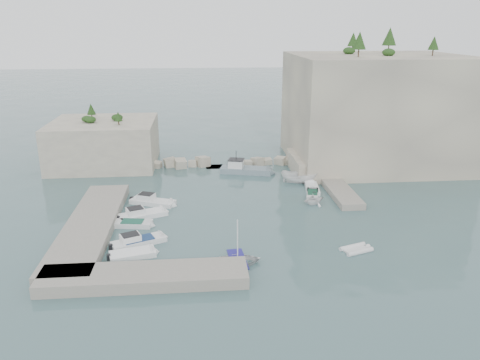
{
  "coord_description": "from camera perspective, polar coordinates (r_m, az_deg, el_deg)",
  "views": [
    {
      "loc": [
        -4.85,
        -49.02,
        21.41
      ],
      "look_at": [
        0.0,
        6.0,
        3.0
      ],
      "focal_mm": 35.0,
      "sensor_mm": 36.0,
      "label": 1
    }
  ],
  "objects": [
    {
      "name": "tender_east_d",
      "position": [
        66.91,
        7.2,
        -0.38
      ],
      "size": [
        5.53,
        3.52,
        2.0
      ],
      "primitive_type": "imported",
      "rotation": [
        0.0,
        0.0,
        1.24
      ],
      "color": "white",
      "rests_on": "ground"
    },
    {
      "name": "quay_south",
      "position": [
        42.37,
        -11.58,
        -11.48
      ],
      "size": [
        18.0,
        4.0,
        1.1
      ],
      "primitive_type": "cube",
      "color": "#9E9689",
      "rests_on": "ground"
    },
    {
      "name": "ledge_east",
      "position": [
        65.28,
        11.57,
        -0.73
      ],
      "size": [
        3.0,
        16.0,
        0.8
      ],
      "primitive_type": "cube",
      "color": "#9E9689",
      "rests_on": "ground"
    },
    {
      "name": "rowboat",
      "position": [
        44.7,
        -0.3,
        -10.19
      ],
      "size": [
        4.74,
        3.58,
        0.93
      ],
      "primitive_type": "imported",
      "rotation": [
        0.0,
        0.0,
        1.66
      ],
      "color": "silver",
      "rests_on": "ground"
    },
    {
      "name": "outcrop_west",
      "position": [
        77.65,
        -16.19,
        4.36
      ],
      "size": [
        16.0,
        14.0,
        7.0
      ],
      "primitive_type": "cube",
      "color": "beige",
      "rests_on": "ground"
    },
    {
      "name": "motorboat_a",
      "position": [
        59.74,
        -10.57,
        -2.9
      ],
      "size": [
        6.5,
        4.05,
        1.4
      ],
      "primitive_type": null,
      "rotation": [
        0.0,
        0.0,
        -0.38
      ],
      "color": "white",
      "rests_on": "ground"
    },
    {
      "name": "motorboat_b",
      "position": [
        56.05,
        -11.74,
        -4.43
      ],
      "size": [
        6.4,
        4.17,
        1.4
      ],
      "primitive_type": null,
      "rotation": [
        0.0,
        0.0,
        0.39
      ],
      "color": "white",
      "rests_on": "ground"
    },
    {
      "name": "ground",
      "position": [
        53.71,
        0.56,
        -5.06
      ],
      "size": [
        400.0,
        400.0,
        0.0
      ],
      "primitive_type": "plane",
      "color": "#456567",
      "rests_on": "ground"
    },
    {
      "name": "inflatable_dinghy",
      "position": [
        48.45,
        13.96,
        -8.38
      ],
      "size": [
        3.57,
        2.56,
        0.44
      ],
      "primitive_type": null,
      "rotation": [
        0.0,
        0.0,
        0.34
      ],
      "color": "silver",
      "rests_on": "ground"
    },
    {
      "name": "motorboat_e",
      "position": [
        47.13,
        -12.93,
        -9.09
      ],
      "size": [
        5.1,
        3.1,
        0.7
      ],
      "primitive_type": null,
      "rotation": [
        0.0,
        0.0,
        0.26
      ],
      "color": "white",
      "rests_on": "ground"
    },
    {
      "name": "motorboat_d",
      "position": [
        49.49,
        -12.22,
        -7.65
      ],
      "size": [
        6.25,
        4.11,
        1.4
      ],
      "primitive_type": null,
      "rotation": [
        0.0,
        0.0,
        0.42
      ],
      "color": "white",
      "rests_on": "ground"
    },
    {
      "name": "work_boat",
      "position": [
        70.96,
        0.75,
        0.87
      ],
      "size": [
        8.8,
        4.55,
        2.2
      ],
      "primitive_type": null,
      "rotation": [
        0.0,
        0.0,
        -0.26
      ],
      "color": "slate",
      "rests_on": "ground"
    },
    {
      "name": "cliff_terrace",
      "position": [
        72.23,
        9.48,
        1.97
      ],
      "size": [
        8.0,
        10.0,
        2.5
      ],
      "primitive_type": "cube",
      "color": "beige",
      "rests_on": "ground"
    },
    {
      "name": "motorboat_c",
      "position": [
        53.85,
        -12.94,
        -5.49
      ],
      "size": [
        4.92,
        2.39,
        0.7
      ],
      "primitive_type": null,
      "rotation": [
        0.0,
        0.0,
        -0.15
      ],
      "color": "silver",
      "rests_on": "ground"
    },
    {
      "name": "tender_east_c",
      "position": [
        64.2,
        8.78,
        -1.27
      ],
      "size": [
        2.34,
        5.34,
        0.7
      ],
      "primitive_type": null,
      "rotation": [
        0.0,
        0.0,
        1.44
      ],
      "color": "white",
      "rests_on": "ground"
    },
    {
      "name": "tender_east_a",
      "position": [
        59.46,
        8.96,
        -2.91
      ],
      "size": [
        3.58,
        3.36,
        1.51
      ],
      "primitive_type": "imported",
      "rotation": [
        0.0,
        0.0,
        1.95
      ],
      "color": "white",
      "rests_on": "ground"
    },
    {
      "name": "breakwater",
      "position": [
        74.08,
        -1.86,
        2.19
      ],
      "size": [
        28.0,
        3.0,
        1.4
      ],
      "primitive_type": "cube",
      "color": "beige",
      "rests_on": "ground"
    },
    {
      "name": "rowboat_mast",
      "position": [
        43.53,
        -0.3,
        -7.22
      ],
      "size": [
        0.1,
        0.1,
        4.2
      ],
      "primitive_type": "cylinder",
      "color": "white",
      "rests_on": "rowboat"
    },
    {
      "name": "cliff_east",
      "position": [
        78.29,
        16.05,
        8.23
      ],
      "size": [
        26.0,
        22.0,
        17.0
      ],
      "primitive_type": "cube",
      "color": "beige",
      "rests_on": "ground"
    },
    {
      "name": "quay_west",
      "position": [
        53.75,
        -17.76,
        -5.34
      ],
      "size": [
        5.0,
        24.0,
        1.1
      ],
      "primitive_type": "cube",
      "color": "#9E9689",
      "rests_on": "ground"
    },
    {
      "name": "tender_east_b",
      "position": [
        62.08,
        8.81,
        -1.97
      ],
      "size": [
        2.48,
        4.53,
        0.7
      ],
      "primitive_type": null,
      "rotation": [
        0.0,
        0.0,
        1.32
      ],
      "color": "silver",
      "rests_on": "ground"
    },
    {
      "name": "vegetation",
      "position": [
        76.93,
        12.58,
        15.42
      ],
      "size": [
        53.48,
        13.88,
        13.4
      ],
      "color": "#1E4219",
      "rests_on": "ground"
    }
  ]
}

